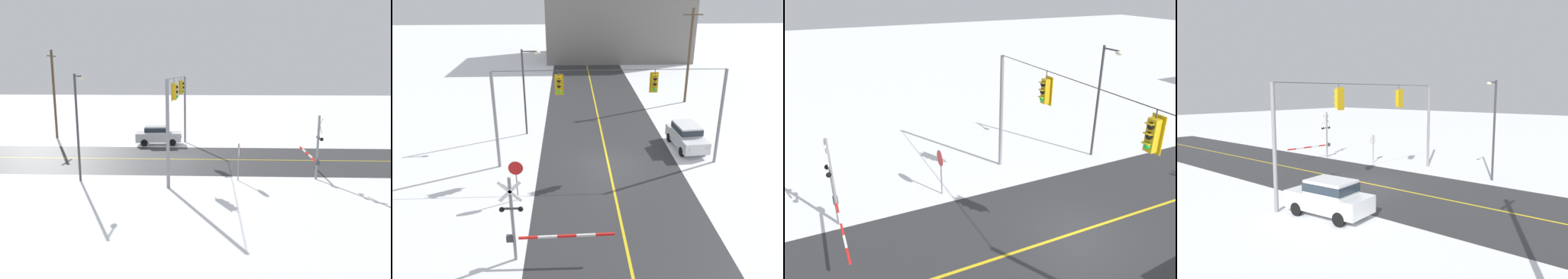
{
  "view_description": "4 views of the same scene",
  "coord_description": "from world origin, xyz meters",
  "views": [
    {
      "loc": [
        -27.0,
        -2.37,
        6.56
      ],
      "look_at": [
        -3.79,
        -1.43,
        2.26
      ],
      "focal_mm": 33.39,
      "sensor_mm": 36.0,
      "label": 1
    },
    {
      "loc": [
        -2.43,
        -22.57,
        11.3
      ],
      "look_at": [
        -1.44,
        -2.13,
        2.67
      ],
      "focal_mm": 35.69,
      "sensor_mm": 36.0,
      "label": 2
    },
    {
      "loc": [
        10.16,
        -9.38,
        9.77
      ],
      "look_at": [
        -4.09,
        -2.64,
        3.12
      ],
      "focal_mm": 35.05,
      "sensor_mm": 36.0,
      "label": 3
    },
    {
      "loc": [
        17.25,
        14.43,
        5.77
      ],
      "look_at": [
        -1.8,
        -1.25,
        2.53
      ],
      "focal_mm": 33.74,
      "sensor_mm": 36.0,
      "label": 4
    }
  ],
  "objects": [
    {
      "name": "streetlamp_near",
      "position": [
        -5.59,
        5.57,
        3.92
      ],
      "size": [
        1.39,
        0.28,
        6.5
      ],
      "color": "#38383D",
      "rests_on": "ground"
    },
    {
      "name": "signal_span",
      "position": [
        -0.08,
        -0.01,
        4.06
      ],
      "size": [
        14.2,
        0.47,
        6.22
      ],
      "color": "gray",
      "rests_on": "ground"
    },
    {
      "name": "ground_plane",
      "position": [
        0.0,
        0.0,
        0.0
      ],
      "size": [
        160.0,
        160.0,
        0.0
      ],
      "primitive_type": "plane",
      "color": "white"
    },
    {
      "name": "railroad_crossing",
      "position": [
        -4.46,
        -9.01,
        1.95
      ],
      "size": [
        4.75,
        0.31,
        4.0
      ],
      "color": "gray",
      "rests_on": "ground"
    },
    {
      "name": "stop_sign",
      "position": [
        -5.36,
        -4.14,
        1.71
      ],
      "size": [
        0.8,
        0.09,
        2.35
      ],
      "color": "gray",
      "rests_on": "ground"
    }
  ]
}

